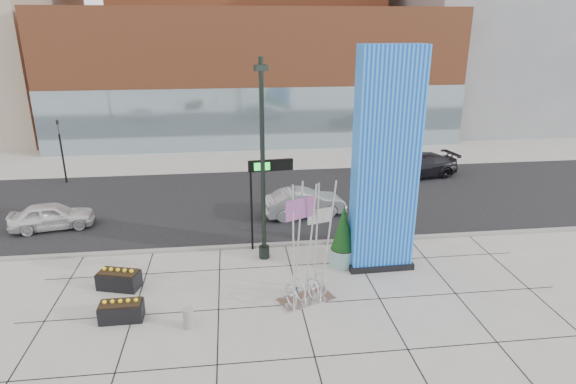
{
  "coord_description": "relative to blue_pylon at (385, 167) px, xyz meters",
  "views": [
    {
      "loc": [
        -1.32,
        -16.16,
        9.78
      ],
      "look_at": [
        0.89,
        2.0,
        3.34
      ],
      "focal_mm": 30.0,
      "sensor_mm": 36.0,
      "label": 1
    }
  ],
  "objects": [
    {
      "name": "public_art_sculpture",
      "position": [
        -3.47,
        -2.27,
        -3.17
      ],
      "size": [
        2.27,
        1.69,
        4.64
      ],
      "rotation": [
        0.0,
        0.0,
        0.37
      ],
      "color": "silver",
      "rests_on": "ground"
    },
    {
      "name": "round_planter_west",
      "position": [
        -0.93,
        0.26,
        -3.24
      ],
      "size": [
        0.96,
        0.96,
        2.41
      ],
      "color": "#7FABA8",
      "rests_on": "ground"
    },
    {
      "name": "tower_podium",
      "position": [
        -3.73,
        25.46,
        1.12
      ],
      "size": [
        34.0,
        10.0,
        11.0
      ],
      "primitive_type": "cube",
      "color": "#A5542F",
      "rests_on": "ground"
    },
    {
      "name": "blue_pylon",
      "position": [
        0.0,
        0.0,
        0.0
      ],
      "size": [
        2.75,
        1.27,
        9.07
      ],
      "rotation": [
        0.0,
        0.0,
        0.02
      ],
      "color": "blue",
      "rests_on": "ground"
    },
    {
      "name": "box_planter_north",
      "position": [
        -10.58,
        -0.54,
        -3.98
      ],
      "size": [
        1.73,
        1.2,
        0.87
      ],
      "rotation": [
        0.0,
        0.0,
        -0.29
      ],
      "color": "black",
      "rests_on": "ground"
    },
    {
      "name": "round_planter_east",
      "position": [
        -0.13,
        2.06,
        -3.17
      ],
      "size": [
        1.02,
        1.02,
        2.56
      ],
      "color": "#7FABA8",
      "rests_on": "ground"
    },
    {
      "name": "car_white_west",
      "position": [
        -15.07,
        5.8,
        -3.71
      ],
      "size": [
        4.16,
        2.27,
        1.34
      ],
      "primitive_type": "imported",
      "rotation": [
        0.0,
        0.0,
        1.75
      ],
      "color": "white",
      "rests_on": "ground"
    },
    {
      "name": "car_dark_east",
      "position": [
        6.35,
        11.88,
        -3.61
      ],
      "size": [
        5.63,
        3.15,
        1.54
      ],
      "primitive_type": "imported",
      "rotation": [
        0.0,
        0.0,
        -1.38
      ],
      "color": "black",
      "rests_on": "ground"
    },
    {
      "name": "box_planter_south",
      "position": [
        -10.06,
        -2.74,
        -4.01
      ],
      "size": [
        1.47,
        0.74,
        0.81
      ],
      "rotation": [
        0.0,
        0.0,
        0.01
      ],
      "color": "black",
      "rests_on": "ground"
    },
    {
      "name": "building_grey_parking",
      "position": [
        21.27,
        30.46,
        4.62
      ],
      "size": [
        20.0,
        18.0,
        18.0
      ],
      "primitive_type": "cube",
      "color": "slate",
      "rests_on": "ground"
    },
    {
      "name": "concrete_bollard",
      "position": [
        -7.72,
        -3.49,
        -4.03
      ],
      "size": [
        0.37,
        0.37,
        0.71
      ],
      "primitive_type": "cylinder",
      "color": "gray",
      "rests_on": "ground"
    },
    {
      "name": "ground",
      "position": [
        -4.73,
        -1.54,
        -4.38
      ],
      "size": [
        160.0,
        160.0,
        0.0
      ],
      "primitive_type": "plane",
      "color": "#9E9991",
      "rests_on": "ground"
    },
    {
      "name": "curb_edge",
      "position": [
        -4.73,
        2.46,
        -4.32
      ],
      "size": [
        80.0,
        0.3,
        0.12
      ],
      "primitive_type": "cube",
      "color": "gray",
      "rests_on": "ground"
    },
    {
      "name": "lamp_post",
      "position": [
        -4.78,
        1.36,
        -0.87
      ],
      "size": [
        0.59,
        0.47,
        8.58
      ],
      "rotation": [
        0.0,
        0.0,
        0.43
      ],
      "color": "black",
      "rests_on": "ground"
    },
    {
      "name": "traffic_signal",
      "position": [
        -16.73,
        13.46,
        -2.08
      ],
      "size": [
        0.15,
        0.18,
        4.1
      ],
      "color": "black",
      "rests_on": "ground"
    },
    {
      "name": "street_asphalt",
      "position": [
        -4.73,
        8.46,
        -4.37
      ],
      "size": [
        80.0,
        12.0,
        0.02
      ],
      "primitive_type": "cube",
      "color": "black",
      "rests_on": "ground"
    },
    {
      "name": "tower_glass_front",
      "position": [
        -3.73,
        20.66,
        -1.88
      ],
      "size": [
        34.0,
        0.6,
        5.0
      ],
      "primitive_type": "cube",
      "color": "#8CA5B2",
      "rests_on": "ground"
    },
    {
      "name": "round_planter_mid",
      "position": [
        -1.53,
        0.26,
        -3.09
      ],
      "size": [
        1.09,
        1.09,
        2.73
      ],
      "color": "#7FABA8",
      "rests_on": "ground"
    },
    {
      "name": "car_silver_mid",
      "position": [
        -2.3,
        6.01,
        -3.66
      ],
      "size": [
        4.57,
        2.16,
        1.45
      ],
      "primitive_type": "imported",
      "rotation": [
        0.0,
        0.0,
        1.72
      ],
      "color": "#93969A",
      "rests_on": "ground"
    },
    {
      "name": "overhead_street_sign",
      "position": [
        -4.54,
        2.25,
        -0.79
      ],
      "size": [
        1.98,
        0.36,
        4.18
      ],
      "rotation": [
        0.0,
        0.0,
        0.09
      ],
      "color": "black",
      "rests_on": "ground"
    }
  ]
}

